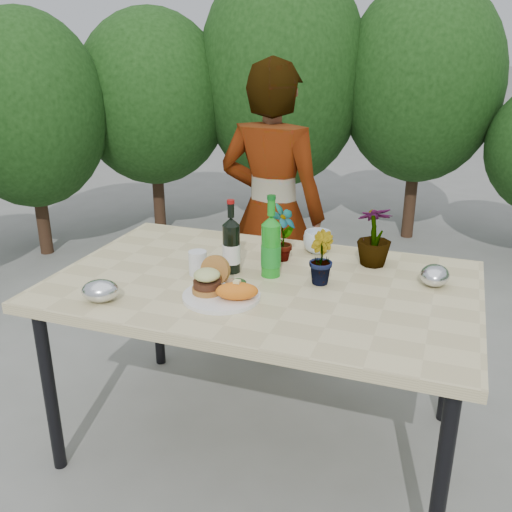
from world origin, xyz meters
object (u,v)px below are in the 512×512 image
(dinner_plate, at_px, (222,296))
(person, at_px, (272,214))
(wine_bottle, at_px, (231,246))
(patio_table, at_px, (263,294))

(dinner_plate, bearing_deg, person, 97.75)
(person, bearing_deg, wine_bottle, 99.22)
(patio_table, bearing_deg, dinner_plate, -114.05)
(wine_bottle, bearing_deg, dinner_plate, -79.63)
(dinner_plate, distance_m, wine_bottle, 0.27)
(patio_table, relative_size, dinner_plate, 5.71)
(dinner_plate, height_order, wine_bottle, wine_bottle)
(wine_bottle, bearing_deg, person, 92.52)
(patio_table, distance_m, person, 0.82)
(patio_table, relative_size, person, 1.03)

